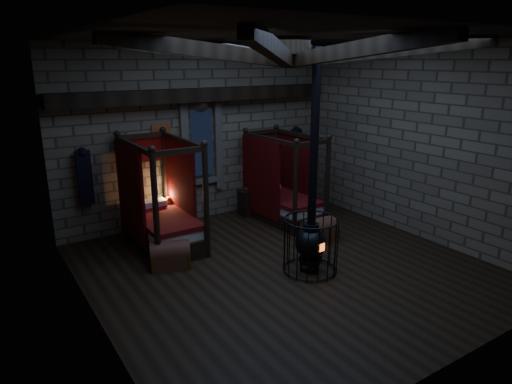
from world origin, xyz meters
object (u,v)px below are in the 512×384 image
trunk_right (320,231)px  stove (311,240)px  bed_right (282,199)px  bed_left (161,219)px  trunk_left (170,255)px

trunk_right → stove: 1.55m
bed_right → bed_left: bearing=175.2°
trunk_left → trunk_right: 3.30m
bed_left → bed_right: size_ratio=1.07×
trunk_left → stove: 2.69m
bed_left → trunk_left: (-0.30, -1.16, -0.32)m
trunk_left → stove: bearing=-17.5°
bed_left → trunk_left: bearing=-104.7°
stove → bed_right: bearing=58.5°
trunk_right → stove: size_ratio=0.19×
bed_right → trunk_right: (-0.15, -1.61, -0.28)m
bed_left → stove: 3.30m
bed_right → trunk_right: 1.64m
bed_left → bed_right: bearing=-2.1°
bed_left → bed_right: (3.10, -0.11, -0.04)m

